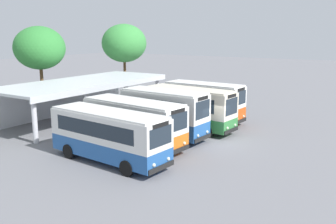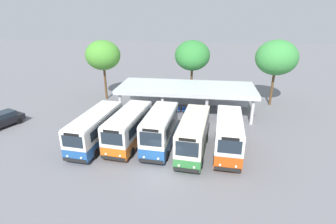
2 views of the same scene
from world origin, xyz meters
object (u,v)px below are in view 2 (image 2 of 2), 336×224
(city_bus_fifth_blue, at_px, (229,134))
(waiting_chair_middle_seat, at_px, (190,110))
(waiting_chair_end_by_column, at_px, (178,109))
(waiting_chair_fifth_seat, at_px, (202,111))
(city_bus_second_in_row, at_px, (129,127))
(city_bus_fourth_amber, at_px, (193,134))
(parked_car_flank, at_px, (3,120))
(city_bus_middle_cream, at_px, (160,129))
(city_bus_nearest_orange, at_px, (96,128))
(waiting_chair_fourth_seat, at_px, (196,111))
(waiting_chair_second_from_end, at_px, (184,110))

(city_bus_fifth_blue, height_order, waiting_chair_middle_seat, city_bus_fifth_blue)
(waiting_chair_end_by_column, distance_m, waiting_chair_fifth_seat, 2.90)
(city_bus_second_in_row, height_order, city_bus_fourth_amber, city_bus_fourth_amber)
(city_bus_fifth_blue, distance_m, waiting_chair_end_by_column, 10.63)
(city_bus_fifth_blue, relative_size, parked_car_flank, 1.53)
(city_bus_middle_cream, distance_m, parked_car_flank, 18.13)
(city_bus_fourth_amber, height_order, waiting_chair_end_by_column, city_bus_fourth_amber)
(city_bus_middle_cream, bearing_deg, city_bus_fourth_amber, -7.92)
(city_bus_fourth_amber, relative_size, parked_car_flank, 1.64)
(city_bus_nearest_orange, relative_size, city_bus_fifth_blue, 1.14)
(city_bus_fourth_amber, height_order, parked_car_flank, city_bus_fourth_amber)
(waiting_chair_fourth_seat, bearing_deg, city_bus_middle_cream, -108.15)
(city_bus_fifth_blue, xyz_separation_m, waiting_chair_fifth_seat, (-2.48, 8.94, -1.33))
(waiting_chair_end_by_column, xyz_separation_m, waiting_chair_middle_seat, (1.45, -0.03, 0.00))
(city_bus_fourth_amber, xyz_separation_m, waiting_chair_fourth_seat, (-0.15, 9.30, -1.32))
(city_bus_fourth_amber, bearing_deg, city_bus_fifth_blue, 6.03)
(city_bus_nearest_orange, distance_m, waiting_chair_middle_seat, 12.30)
(city_bus_nearest_orange, relative_size, waiting_chair_end_by_column, 9.42)
(city_bus_second_in_row, xyz_separation_m, waiting_chair_second_from_end, (4.52, 8.55, -1.25))
(city_bus_nearest_orange, xyz_separation_m, city_bus_middle_cream, (6.11, 0.07, 0.21))
(parked_car_flank, bearing_deg, city_bus_middle_cream, -7.44)
(city_bus_fourth_amber, bearing_deg, city_bus_middle_cream, 172.08)
(waiting_chair_end_by_column, xyz_separation_m, waiting_chair_fourth_seat, (2.17, -0.10, 0.00))
(city_bus_middle_cream, distance_m, waiting_chair_end_by_column, 9.11)
(city_bus_middle_cream, bearing_deg, waiting_chair_middle_seat, 76.26)
(city_bus_fifth_blue, relative_size, waiting_chair_second_from_end, 8.24)
(waiting_chair_middle_seat, bearing_deg, waiting_chair_fifth_seat, -4.07)
(parked_car_flank, height_order, waiting_chair_second_from_end, parked_car_flank)
(city_bus_second_in_row, bearing_deg, parked_car_flank, 172.70)
(waiting_chair_end_by_column, relative_size, waiting_chair_fifth_seat, 1.00)
(waiting_chair_middle_seat, bearing_deg, parked_car_flank, -161.86)
(city_bus_second_in_row, relative_size, city_bus_fourth_amber, 1.01)
(city_bus_middle_cream, relative_size, waiting_chair_middle_seat, 7.80)
(waiting_chair_end_by_column, distance_m, waiting_chair_fourth_seat, 2.17)
(city_bus_fourth_amber, distance_m, waiting_chair_end_by_column, 9.77)
(waiting_chair_second_from_end, bearing_deg, waiting_chair_end_by_column, -179.38)
(city_bus_middle_cream, bearing_deg, city_bus_second_in_row, 171.91)
(city_bus_fourth_amber, bearing_deg, waiting_chair_second_from_end, 99.62)
(city_bus_second_in_row, relative_size, city_bus_fifth_blue, 1.08)
(city_bus_second_in_row, relative_size, waiting_chair_second_from_end, 8.89)
(city_bus_nearest_orange, distance_m, parked_car_flank, 12.11)
(city_bus_middle_cream, bearing_deg, waiting_chair_end_by_column, 85.29)
(city_bus_nearest_orange, height_order, city_bus_second_in_row, city_bus_second_in_row)
(city_bus_nearest_orange, height_order, city_bus_middle_cream, city_bus_middle_cream)
(city_bus_middle_cream, height_order, waiting_chair_fourth_seat, city_bus_middle_cream)
(waiting_chair_middle_seat, bearing_deg, city_bus_fourth_amber, -84.68)
(city_bus_fourth_amber, distance_m, waiting_chair_fourth_seat, 9.39)
(city_bus_fourth_amber, xyz_separation_m, waiting_chair_end_by_column, (-2.32, 9.40, -1.32))
(city_bus_fifth_blue, bearing_deg, parked_car_flank, 174.20)
(waiting_chair_end_by_column, bearing_deg, city_bus_fifth_blue, -59.36)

